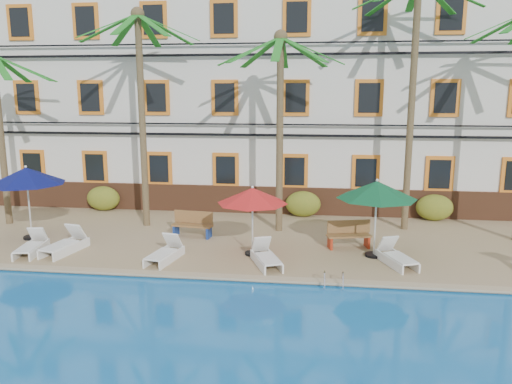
# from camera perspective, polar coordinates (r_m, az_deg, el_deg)

# --- Properties ---
(ground) EXTENTS (100.00, 100.00, 0.00)m
(ground) POSITION_cam_1_polar(r_m,az_deg,el_deg) (15.47, -2.66, -9.45)
(ground) COLOR #384C23
(ground) RESTS_ON ground
(pool_deck) EXTENTS (30.00, 12.00, 0.25)m
(pool_deck) POSITION_cam_1_polar(r_m,az_deg,el_deg) (20.13, -0.22, -4.09)
(pool_deck) COLOR tan
(pool_deck) RESTS_ON ground
(pool_coping) EXTENTS (30.00, 0.35, 0.06)m
(pool_coping) POSITION_cam_1_polar(r_m,az_deg,el_deg) (14.54, -3.29, -9.67)
(pool_coping) COLOR tan
(pool_coping) RESTS_ON pool_deck
(hotel_building) EXTENTS (25.40, 6.44, 10.22)m
(hotel_building) POSITION_cam_1_polar(r_m,az_deg,el_deg) (24.35, 1.32, 11.10)
(hotel_building) COLOR silver
(hotel_building) RESTS_ON pool_deck
(palm_b) EXTENTS (4.61, 4.61, 8.32)m
(palm_b) POSITION_cam_1_polar(r_m,az_deg,el_deg) (19.81, -13.03, 11.39)
(palm_b) COLOR brown
(palm_b) RESTS_ON pool_deck
(palm_c) EXTENTS (4.61, 4.61, 7.43)m
(palm_c) POSITION_cam_1_polar(r_m,az_deg,el_deg) (18.60, 2.77, 10.10)
(palm_c) COLOR brown
(palm_c) RESTS_ON pool_deck
(palm_d) EXTENTS (4.61, 4.61, 9.42)m
(palm_d) POSITION_cam_1_polar(r_m,az_deg,el_deg) (19.64, 17.56, 12.96)
(palm_d) COLOR brown
(palm_d) RESTS_ON pool_deck
(shrub_left) EXTENTS (1.50, 0.90, 1.10)m
(shrub_left) POSITION_cam_1_polar(r_m,az_deg,el_deg) (23.40, -17.05, -0.70)
(shrub_left) COLOR #225719
(shrub_left) RESTS_ON pool_deck
(shrub_mid) EXTENTS (1.50, 0.90, 1.10)m
(shrub_mid) POSITION_cam_1_polar(r_m,az_deg,el_deg) (21.37, 5.39, -1.36)
(shrub_mid) COLOR #225719
(shrub_mid) RESTS_ON pool_deck
(shrub_right) EXTENTS (1.50, 0.90, 1.10)m
(shrub_right) POSITION_cam_1_polar(r_m,az_deg,el_deg) (21.89, 19.73, -1.69)
(shrub_right) COLOR #225719
(shrub_right) RESTS_ON pool_deck
(umbrella_blue) EXTENTS (2.69, 2.69, 2.69)m
(umbrella_blue) POSITION_cam_1_polar(r_m,az_deg,el_deg) (19.53, -24.76, 1.65)
(umbrella_blue) COLOR black
(umbrella_blue) RESTS_ON pool_deck
(umbrella_red) EXTENTS (2.30, 2.30, 2.31)m
(umbrella_red) POSITION_cam_1_polar(r_m,az_deg,el_deg) (16.00, -0.41, -0.47)
(umbrella_red) COLOR black
(umbrella_red) RESTS_ON pool_deck
(umbrella_green) EXTENTS (2.56, 2.56, 2.56)m
(umbrella_green) POSITION_cam_1_polar(r_m,az_deg,el_deg) (16.24, 13.64, 0.18)
(umbrella_green) COLOR black
(umbrella_green) RESTS_ON pool_deck
(lounger_a) EXTENTS (0.83, 1.72, 0.78)m
(lounger_a) POSITION_cam_1_polar(r_m,az_deg,el_deg) (18.14, -24.25, -5.64)
(lounger_a) COLOR white
(lounger_a) RESTS_ON pool_deck
(lounger_b) EXTENTS (0.99, 1.92, 0.86)m
(lounger_b) POSITION_cam_1_polar(r_m,az_deg,el_deg) (17.83, -20.97, -5.58)
(lounger_b) COLOR white
(lounger_b) RESTS_ON pool_deck
(lounger_c) EXTENTS (0.90, 1.77, 0.80)m
(lounger_c) POSITION_cam_1_polar(r_m,az_deg,el_deg) (16.13, -10.36, -6.84)
(lounger_c) COLOR white
(lounger_c) RESTS_ON pool_deck
(lounger_d) EXTENTS (1.19, 1.79, 0.80)m
(lounger_d) POSITION_cam_1_polar(r_m,az_deg,el_deg) (15.49, 1.15, -7.42)
(lounger_d) COLOR white
(lounger_d) RESTS_ON pool_deck
(lounger_e) EXTENTS (1.19, 1.80, 0.80)m
(lounger_e) POSITION_cam_1_polar(r_m,az_deg,el_deg) (16.11, 15.71, -7.10)
(lounger_e) COLOR white
(lounger_e) RESTS_ON pool_deck
(bench_left) EXTENTS (1.55, 0.67, 0.93)m
(bench_left) POSITION_cam_1_polar(r_m,az_deg,el_deg) (18.56, -7.21, -3.63)
(bench_left) COLOR olive
(bench_left) RESTS_ON pool_deck
(bench_right) EXTENTS (1.57, 0.81, 0.93)m
(bench_right) POSITION_cam_1_polar(r_m,az_deg,el_deg) (17.42, 10.49, -4.74)
(bench_right) COLOR olive
(bench_right) RESTS_ON pool_deck
(pool_ladder) EXTENTS (0.54, 0.74, 0.74)m
(pool_ladder) POSITION_cam_1_polar(r_m,az_deg,el_deg) (14.25, 8.84, -10.38)
(pool_ladder) COLOR silver
(pool_ladder) RESTS_ON ground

